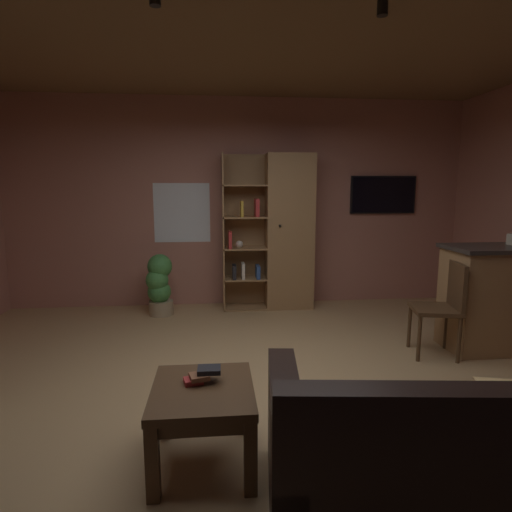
{
  "coord_description": "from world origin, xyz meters",
  "views": [
    {
      "loc": [
        -0.34,
        -3.08,
        1.62
      ],
      "look_at": [
        0.0,
        0.4,
        1.05
      ],
      "focal_mm": 29.43,
      "sensor_mm": 36.0,
      "label": 1
    }
  ],
  "objects_px": {
    "dining_chair": "(444,303)",
    "wall_mounted_tv": "(383,195)",
    "coffee_table": "(203,402)",
    "table_book_1": "(199,376)",
    "leather_couch": "(442,459)",
    "table_book_0": "(193,381)",
    "potted_floor_plant": "(159,284)",
    "table_book_2": "(209,370)",
    "bookshelf_cabinet": "(283,233)"
  },
  "relations": [
    {
      "from": "coffee_table",
      "to": "table_book_1",
      "type": "distance_m",
      "value": 0.15
    },
    {
      "from": "bookshelf_cabinet",
      "to": "wall_mounted_tv",
      "type": "relative_size",
      "value": 2.22
    },
    {
      "from": "bookshelf_cabinet",
      "to": "potted_floor_plant",
      "type": "height_order",
      "value": "bookshelf_cabinet"
    },
    {
      "from": "coffee_table",
      "to": "dining_chair",
      "type": "distance_m",
      "value": 2.68
    },
    {
      "from": "leather_couch",
      "to": "wall_mounted_tv",
      "type": "relative_size",
      "value": 1.88
    },
    {
      "from": "bookshelf_cabinet",
      "to": "leather_couch",
      "type": "distance_m",
      "value": 3.84
    },
    {
      "from": "table_book_1",
      "to": "potted_floor_plant",
      "type": "xyz_separation_m",
      "value": [
        -0.62,
        2.99,
        -0.12
      ]
    },
    {
      "from": "leather_couch",
      "to": "table_book_1",
      "type": "height_order",
      "value": "leather_couch"
    },
    {
      "from": "wall_mounted_tv",
      "to": "table_book_0",
      "type": "bearing_deg",
      "value": -126.26
    },
    {
      "from": "potted_floor_plant",
      "to": "wall_mounted_tv",
      "type": "distance_m",
      "value": 3.31
    },
    {
      "from": "table_book_2",
      "to": "wall_mounted_tv",
      "type": "xyz_separation_m",
      "value": [
        2.4,
        3.39,
        0.97
      ]
    },
    {
      "from": "table_book_1",
      "to": "dining_chair",
      "type": "height_order",
      "value": "dining_chair"
    },
    {
      "from": "table_book_1",
      "to": "table_book_2",
      "type": "relative_size",
      "value": 0.8
    },
    {
      "from": "table_book_0",
      "to": "wall_mounted_tv",
      "type": "height_order",
      "value": "wall_mounted_tv"
    },
    {
      "from": "leather_couch",
      "to": "table_book_2",
      "type": "bearing_deg",
      "value": 152.46
    },
    {
      "from": "dining_chair",
      "to": "potted_floor_plant",
      "type": "distance_m",
      "value": 3.33
    },
    {
      "from": "wall_mounted_tv",
      "to": "coffee_table",
      "type": "bearing_deg",
      "value": -125.18
    },
    {
      "from": "dining_chair",
      "to": "wall_mounted_tv",
      "type": "xyz_separation_m",
      "value": [
        0.17,
        2.05,
        0.99
      ]
    },
    {
      "from": "coffee_table",
      "to": "wall_mounted_tv",
      "type": "distance_m",
      "value": 4.39
    },
    {
      "from": "coffee_table",
      "to": "table_book_0",
      "type": "height_order",
      "value": "table_book_0"
    },
    {
      "from": "wall_mounted_tv",
      "to": "potted_floor_plant",
      "type": "bearing_deg",
      "value": -172.12
    },
    {
      "from": "bookshelf_cabinet",
      "to": "dining_chair",
      "type": "bearing_deg",
      "value": -55.04
    },
    {
      "from": "bookshelf_cabinet",
      "to": "dining_chair",
      "type": "relative_size",
      "value": 2.24
    },
    {
      "from": "table_book_0",
      "to": "potted_floor_plant",
      "type": "relative_size",
      "value": 0.14
    },
    {
      "from": "coffee_table",
      "to": "dining_chair",
      "type": "relative_size",
      "value": 0.71
    },
    {
      "from": "bookshelf_cabinet",
      "to": "table_book_2",
      "type": "relative_size",
      "value": 15.05
    },
    {
      "from": "table_book_1",
      "to": "table_book_2",
      "type": "xyz_separation_m",
      "value": [
        0.06,
        0.02,
        0.03
      ]
    },
    {
      "from": "table_book_0",
      "to": "wall_mounted_tv",
      "type": "relative_size",
      "value": 0.12
    },
    {
      "from": "leather_couch",
      "to": "table_book_0",
      "type": "relative_size",
      "value": 16.22
    },
    {
      "from": "bookshelf_cabinet",
      "to": "table_book_2",
      "type": "height_order",
      "value": "bookshelf_cabinet"
    },
    {
      "from": "bookshelf_cabinet",
      "to": "wall_mounted_tv",
      "type": "height_order",
      "value": "bookshelf_cabinet"
    },
    {
      "from": "leather_couch",
      "to": "dining_chair",
      "type": "distance_m",
      "value": 2.23
    },
    {
      "from": "bookshelf_cabinet",
      "to": "leather_couch",
      "type": "bearing_deg",
      "value": -87.04
    },
    {
      "from": "table_book_0",
      "to": "potted_floor_plant",
      "type": "height_order",
      "value": "potted_floor_plant"
    },
    {
      "from": "bookshelf_cabinet",
      "to": "potted_floor_plant",
      "type": "bearing_deg",
      "value": -172.44
    },
    {
      "from": "table_book_0",
      "to": "coffee_table",
      "type": "bearing_deg",
      "value": -45.46
    },
    {
      "from": "wall_mounted_tv",
      "to": "table_book_1",
      "type": "bearing_deg",
      "value": -125.8
    },
    {
      "from": "bookshelf_cabinet",
      "to": "table_book_0",
      "type": "bearing_deg",
      "value": -108.05
    },
    {
      "from": "table_book_1",
      "to": "table_book_0",
      "type": "bearing_deg",
      "value": 169.51
    },
    {
      "from": "potted_floor_plant",
      "to": "leather_couch",
      "type": "bearing_deg",
      "value": -62.88
    },
    {
      "from": "table_book_1",
      "to": "potted_floor_plant",
      "type": "bearing_deg",
      "value": 101.76
    },
    {
      "from": "table_book_0",
      "to": "table_book_2",
      "type": "distance_m",
      "value": 0.11
    },
    {
      "from": "bookshelf_cabinet",
      "to": "dining_chair",
      "type": "distance_m",
      "value": 2.29
    },
    {
      "from": "table_book_1",
      "to": "dining_chair",
      "type": "distance_m",
      "value": 2.66
    },
    {
      "from": "table_book_2",
      "to": "coffee_table",
      "type": "bearing_deg",
      "value": -116.66
    },
    {
      "from": "table_book_2",
      "to": "dining_chair",
      "type": "height_order",
      "value": "dining_chair"
    },
    {
      "from": "leather_couch",
      "to": "coffee_table",
      "type": "height_order",
      "value": "leather_couch"
    },
    {
      "from": "leather_couch",
      "to": "table_book_2",
      "type": "height_order",
      "value": "leather_couch"
    },
    {
      "from": "potted_floor_plant",
      "to": "bookshelf_cabinet",
      "type": "bearing_deg",
      "value": 7.56
    },
    {
      "from": "coffee_table",
      "to": "table_book_1",
      "type": "bearing_deg",
      "value": 111.59
    }
  ]
}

